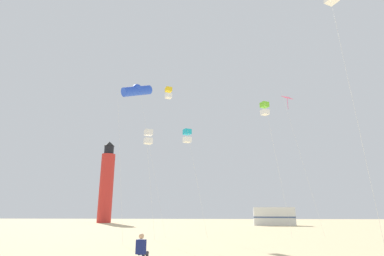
{
  "coord_description": "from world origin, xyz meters",
  "views": [
    {
      "loc": [
        1.22,
        -6.19,
        1.91
      ],
      "look_at": [
        -0.03,
        8.74,
        6.1
      ],
      "focal_mm": 28.5,
      "sensor_mm": 36.0,
      "label": 1
    }
  ],
  "objects_px": {
    "kite_box_gold": "(168,93)",
    "kite_box_lime": "(265,109)",
    "kite_tube_blue": "(137,90)",
    "kite_flyer_standing": "(142,249)",
    "kite_box_cyan": "(187,136)",
    "kite_box_white": "(148,137)",
    "lighthouse_distant": "(107,183)",
    "rv_van_white": "(274,216)",
    "kite_diamond_rainbow": "(288,103)"
  },
  "relations": [
    {
      "from": "kite_tube_blue",
      "to": "kite_box_gold",
      "type": "relative_size",
      "value": 0.81
    },
    {
      "from": "rv_van_white",
      "to": "kite_box_lime",
      "type": "bearing_deg",
      "value": -95.21
    },
    {
      "from": "kite_diamond_rainbow",
      "to": "kite_box_gold",
      "type": "height_order",
      "value": "kite_box_gold"
    },
    {
      "from": "lighthouse_distant",
      "to": "rv_van_white",
      "type": "distance_m",
      "value": 34.32
    },
    {
      "from": "kite_box_white",
      "to": "kite_box_gold",
      "type": "xyz_separation_m",
      "value": [
        0.62,
        5.47,
        5.95
      ]
    },
    {
      "from": "kite_tube_blue",
      "to": "kite_diamond_rainbow",
      "type": "bearing_deg",
      "value": 28.37
    },
    {
      "from": "kite_box_cyan",
      "to": "kite_box_gold",
      "type": "relative_size",
      "value": 0.62
    },
    {
      "from": "kite_box_gold",
      "to": "kite_box_lime",
      "type": "relative_size",
      "value": 1.26
    },
    {
      "from": "kite_box_gold",
      "to": "lighthouse_distant",
      "type": "bearing_deg",
      "value": 118.45
    },
    {
      "from": "kite_tube_blue",
      "to": "kite_diamond_rainbow",
      "type": "xyz_separation_m",
      "value": [
        12.93,
        6.98,
        1.11
      ]
    },
    {
      "from": "kite_diamond_rainbow",
      "to": "kite_box_lime",
      "type": "relative_size",
      "value": 1.14
    },
    {
      "from": "kite_box_cyan",
      "to": "kite_box_lime",
      "type": "relative_size",
      "value": 0.79
    },
    {
      "from": "kite_box_gold",
      "to": "rv_van_white",
      "type": "relative_size",
      "value": 2.17
    },
    {
      "from": "kite_box_cyan",
      "to": "kite_box_lime",
      "type": "bearing_deg",
      "value": 3.47
    },
    {
      "from": "kite_flyer_standing",
      "to": "kite_box_cyan",
      "type": "distance_m",
      "value": 15.32
    },
    {
      "from": "kite_flyer_standing",
      "to": "kite_box_lime",
      "type": "distance_m",
      "value": 18.46
    },
    {
      "from": "kite_box_gold",
      "to": "kite_tube_blue",
      "type": "bearing_deg",
      "value": -98.77
    },
    {
      "from": "kite_flyer_standing",
      "to": "lighthouse_distant",
      "type": "height_order",
      "value": "lighthouse_distant"
    },
    {
      "from": "kite_box_white",
      "to": "rv_van_white",
      "type": "height_order",
      "value": "kite_box_white"
    },
    {
      "from": "kite_box_cyan",
      "to": "kite_box_gold",
      "type": "bearing_deg",
      "value": 124.44
    },
    {
      "from": "kite_box_white",
      "to": "lighthouse_distant",
      "type": "relative_size",
      "value": 0.5
    },
    {
      "from": "kite_box_white",
      "to": "kite_tube_blue",
      "type": "bearing_deg",
      "value": -104.88
    },
    {
      "from": "lighthouse_distant",
      "to": "kite_tube_blue",
      "type": "bearing_deg",
      "value": -67.47
    },
    {
      "from": "kite_diamond_rainbow",
      "to": "kite_box_gold",
      "type": "distance_m",
      "value": 11.9
    },
    {
      "from": "kite_box_cyan",
      "to": "kite_box_gold",
      "type": "distance_m",
      "value": 6.76
    },
    {
      "from": "kite_box_cyan",
      "to": "kite_diamond_rainbow",
      "type": "xyz_separation_m",
      "value": [
        9.47,
        2.8,
        3.72
      ]
    },
    {
      "from": "kite_tube_blue",
      "to": "kite_box_white",
      "type": "bearing_deg",
      "value": 75.12
    },
    {
      "from": "kite_diamond_rainbow",
      "to": "rv_van_white",
      "type": "bearing_deg",
      "value": 85.29
    },
    {
      "from": "kite_box_cyan",
      "to": "rv_van_white",
      "type": "relative_size",
      "value": 1.35
    },
    {
      "from": "kite_tube_blue",
      "to": "lighthouse_distant",
      "type": "bearing_deg",
      "value": 112.53
    },
    {
      "from": "kite_diamond_rainbow",
      "to": "kite_flyer_standing",
      "type": "bearing_deg",
      "value": -121.55
    },
    {
      "from": "kite_box_gold",
      "to": "kite_box_lime",
      "type": "distance_m",
      "value": 10.01
    },
    {
      "from": "rv_van_white",
      "to": "kite_box_white",
      "type": "bearing_deg",
      "value": -111.82
    },
    {
      "from": "kite_box_lime",
      "to": "rv_van_white",
      "type": "bearing_deg",
      "value": 79.95
    },
    {
      "from": "kite_box_white",
      "to": "lighthouse_distant",
      "type": "distance_m",
      "value": 42.99
    },
    {
      "from": "lighthouse_distant",
      "to": "kite_box_gold",
      "type": "bearing_deg",
      "value": -61.55
    },
    {
      "from": "kite_flyer_standing",
      "to": "kite_box_lime",
      "type": "height_order",
      "value": "kite_box_lime"
    },
    {
      "from": "kite_box_white",
      "to": "kite_box_lime",
      "type": "relative_size",
      "value": 0.74
    },
    {
      "from": "kite_box_lime",
      "to": "kite_box_gold",
      "type": "bearing_deg",
      "value": 162.16
    },
    {
      "from": "kite_flyer_standing",
      "to": "kite_box_white",
      "type": "distance_m",
      "value": 13.46
    },
    {
      "from": "kite_tube_blue",
      "to": "rv_van_white",
      "type": "bearing_deg",
      "value": 64.07
    },
    {
      "from": "kite_box_white",
      "to": "kite_tube_blue",
      "type": "relative_size",
      "value": 0.72
    },
    {
      "from": "kite_box_white",
      "to": "kite_box_lime",
      "type": "bearing_deg",
      "value": 14.64
    },
    {
      "from": "kite_box_gold",
      "to": "kite_flyer_standing",
      "type": "bearing_deg",
      "value": -83.4
    },
    {
      "from": "kite_box_white",
      "to": "kite_box_gold",
      "type": "distance_m",
      "value": 8.11
    },
    {
      "from": "kite_diamond_rainbow",
      "to": "kite_box_lime",
      "type": "xyz_separation_m",
      "value": [
        -2.66,
        -2.39,
        -1.29
      ]
    },
    {
      "from": "kite_tube_blue",
      "to": "kite_box_gold",
      "type": "height_order",
      "value": "kite_box_gold"
    },
    {
      "from": "kite_box_white",
      "to": "kite_diamond_rainbow",
      "type": "xyz_separation_m",
      "value": [
        12.38,
        4.93,
        4.27
      ]
    },
    {
      "from": "kite_tube_blue",
      "to": "kite_box_cyan",
      "type": "bearing_deg",
      "value": 50.43
    },
    {
      "from": "kite_flyer_standing",
      "to": "rv_van_white",
      "type": "relative_size",
      "value": 0.18
    }
  ]
}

